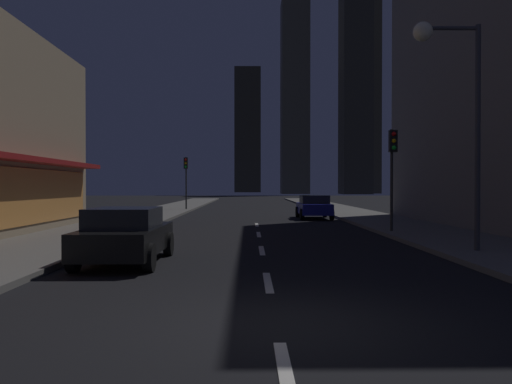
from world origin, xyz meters
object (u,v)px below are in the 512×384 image
at_px(street_lamp_right, 450,80).
at_px(fire_hydrant_far_left, 138,217).
at_px(car_parked_near, 126,235).
at_px(car_parked_far, 314,207).
at_px(traffic_light_near_right, 393,157).
at_px(traffic_light_far_left, 186,171).

bearing_deg(street_lamp_right, fire_hydrant_far_left, 136.89).
distance_m(car_parked_near, car_parked_far, 19.37).
bearing_deg(car_parked_near, car_parked_far, 68.18).
xyz_separation_m(traffic_light_near_right, street_lamp_right, (-0.12, -6.20, 1.87)).
distance_m(car_parked_far, traffic_light_far_left, 13.57).
xyz_separation_m(car_parked_near, fire_hydrant_far_left, (-2.30, 11.93, -0.29)).
distance_m(car_parked_near, traffic_light_far_left, 27.92).
height_order(traffic_light_far_left, street_lamp_right, street_lamp_right).
distance_m(traffic_light_near_right, traffic_light_far_left, 22.97).
distance_m(car_parked_far, fire_hydrant_far_left, 11.27).
xyz_separation_m(fire_hydrant_far_left, street_lamp_right, (11.28, -10.56, 4.61)).
distance_m(traffic_light_far_left, street_lamp_right, 28.59).
bearing_deg(traffic_light_far_left, street_lamp_right, -67.58).
bearing_deg(traffic_light_far_left, fire_hydrant_far_left, -91.45).
bearing_deg(car_parked_near, fire_hydrant_far_left, 100.91).
distance_m(car_parked_near, fire_hydrant_far_left, 12.16).
bearing_deg(traffic_light_near_right, street_lamp_right, -91.11).
xyz_separation_m(fire_hydrant_far_left, traffic_light_near_right, (11.40, -4.36, 2.74)).
height_order(car_parked_near, car_parked_far, same).
distance_m(fire_hydrant_far_left, traffic_light_near_right, 12.51).
bearing_deg(car_parked_near, street_lamp_right, 8.69).
distance_m(fire_hydrant_far_left, traffic_light_far_left, 16.05).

